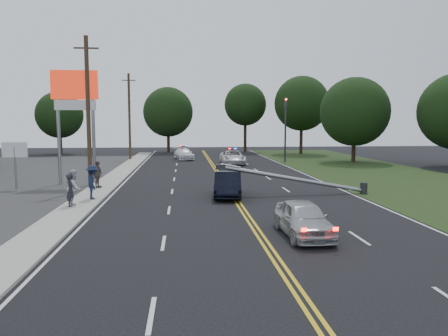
{
  "coord_description": "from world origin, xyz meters",
  "views": [
    {
      "loc": [
        -2.92,
        -17.71,
        4.4
      ],
      "look_at": [
        -0.57,
        7.87,
        1.7
      ],
      "focal_mm": 35.0,
      "sensor_mm": 36.0,
      "label": 1
    }
  ],
  "objects": [
    {
      "name": "waiting_sedan",
      "position": [
        1.65,
        -1.48,
        0.69
      ],
      "size": [
        1.73,
        4.1,
        1.39
      ],
      "primitive_type": "imported",
      "rotation": [
        0.0,
        0.0,
        0.02
      ],
      "color": "#B0B3B8",
      "rests_on": "ground"
    },
    {
      "name": "tree_6",
      "position": [
        -5.19,
        46.64,
        5.87
      ],
      "size": [
        7.21,
        7.21,
        9.49
      ],
      "color": "black",
      "rests_on": "ground"
    },
    {
      "name": "ground",
      "position": [
        0.0,
        0.0,
        0.0
      ],
      "size": [
        120.0,
        120.0,
        0.0
      ],
      "primitive_type": "plane",
      "color": "black",
      "rests_on": "ground"
    },
    {
      "name": "tree_8",
      "position": [
        13.35,
        41.87,
        6.97
      ],
      "size": [
        7.55,
        7.55,
        10.76
      ],
      "color": "black",
      "rests_on": "ground"
    },
    {
      "name": "tree_9",
      "position": [
        15.84,
        29.12,
        5.54
      ],
      "size": [
        7.56,
        7.56,
        9.33
      ],
      "color": "black",
      "rests_on": "ground"
    },
    {
      "name": "utility_pole_mid",
      "position": [
        -9.2,
        12.0,
        5.08
      ],
      "size": [
        1.6,
        0.28,
        10.0
      ],
      "color": "#382619",
      "rests_on": "ground"
    },
    {
      "name": "crashed_sedan",
      "position": [
        -0.36,
        7.7,
        0.73
      ],
      "size": [
        1.97,
        4.53,
        1.45
      ],
      "primitive_type": "imported",
      "rotation": [
        0.0,
        0.0,
        -0.1
      ],
      "color": "black",
      "rests_on": "ground"
    },
    {
      "name": "bystander_c",
      "position": [
        -8.02,
        6.95,
        1.07
      ],
      "size": [
        1.02,
        1.38,
        1.9
      ],
      "primitive_type": "imported",
      "rotation": [
        0.0,
        0.0,
        1.85
      ],
      "color": "#17213B",
      "rests_on": "sidewalk"
    },
    {
      "name": "emergency_a",
      "position": [
        2.15,
        27.76,
        0.72
      ],
      "size": [
        2.43,
        5.21,
        1.44
      ],
      "primitive_type": "imported",
      "rotation": [
        0.0,
        0.0,
        0.01
      ],
      "color": "silver",
      "rests_on": "ground"
    },
    {
      "name": "traffic_signal",
      "position": [
        8.3,
        30.0,
        4.21
      ],
      "size": [
        0.28,
        0.41,
        7.05
      ],
      "color": "#2D2D30",
      "rests_on": "ground"
    },
    {
      "name": "small_sign",
      "position": [
        -14.0,
        12.0,
        2.33
      ],
      "size": [
        1.6,
        0.14,
        3.1
      ],
      "color": "gray",
      "rests_on": "ground"
    },
    {
      "name": "bystander_a",
      "position": [
        -8.7,
        4.89,
        0.96
      ],
      "size": [
        0.45,
        0.64,
        1.67
      ],
      "primitive_type": "imported",
      "rotation": [
        0.0,
        0.0,
        1.48
      ],
      "color": "#25242C",
      "rests_on": "sidewalk"
    },
    {
      "name": "grass_verge",
      "position": [
        13.5,
        10.0,
        0.01
      ],
      "size": [
        12.0,
        80.0,
        0.01
      ],
      "primitive_type": "cube",
      "color": "black",
      "rests_on": "ground"
    },
    {
      "name": "emergency_b",
      "position": [
        -2.96,
        33.96,
        0.66
      ],
      "size": [
        2.75,
        4.85,
        1.33
      ],
      "primitive_type": "imported",
      "rotation": [
        0.0,
        0.0,
        0.21
      ],
      "color": "white",
      "rests_on": "ground"
    },
    {
      "name": "bystander_b",
      "position": [
        -8.58,
        5.1,
        1.05
      ],
      "size": [
        0.78,
        0.96,
        1.87
      ],
      "primitive_type": "imported",
      "rotation": [
        0.0,
        0.0,
        1.66
      ],
      "color": "silver",
      "rests_on": "sidewalk"
    },
    {
      "name": "tree_5",
      "position": [
        -19.97,
        44.56,
        5.4
      ],
      "size": [
        6.4,
        6.4,
        8.61
      ],
      "color": "black",
      "rests_on": "ground"
    },
    {
      "name": "bystander_d",
      "position": [
        -8.58,
        11.26,
        1.01
      ],
      "size": [
        0.74,
        1.13,
        1.78
      ],
      "primitive_type": "imported",
      "rotation": [
        0.0,
        0.0,
        1.24
      ],
      "color": "#5F534C",
      "rests_on": "sidewalk"
    },
    {
      "name": "utility_pole_far",
      "position": [
        -9.2,
        34.0,
        5.08
      ],
      "size": [
        1.6,
        0.28,
        10.0
      ],
      "color": "#382619",
      "rests_on": "ground"
    },
    {
      "name": "fallen_streetlight",
      "position": [
        4.19,
        8.0,
        0.92
      ],
      "size": [
        9.36,
        0.44,
        1.91
      ],
      "color": "#2D2D30",
      "rests_on": "ground"
    },
    {
      "name": "tree_7",
      "position": [
        6.09,
        46.24,
        6.94
      ],
      "size": [
        6.14,
        6.14,
        10.03
      ],
      "color": "black",
      "rests_on": "ground"
    },
    {
      "name": "centerline_yellow",
      "position": [
        0.0,
        10.0,
        0.01
      ],
      "size": [
        0.36,
        80.0,
        0.0
      ],
      "primitive_type": "cube",
      "color": "gold",
      "rests_on": "ground"
    },
    {
      "name": "sidewalk",
      "position": [
        -8.4,
        10.0,
        0.06
      ],
      "size": [
        1.8,
        70.0,
        0.12
      ],
      "primitive_type": "cube",
      "color": "#A39F94",
      "rests_on": "ground"
    },
    {
      "name": "pylon_sign",
      "position": [
        -10.5,
        14.0,
        6.0
      ],
      "size": [
        3.2,
        0.35,
        8.0
      ],
      "color": "gray",
      "rests_on": "ground"
    }
  ]
}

